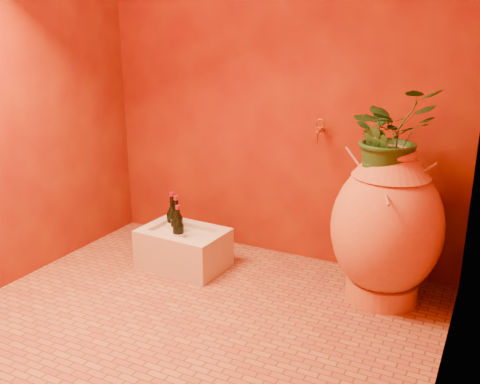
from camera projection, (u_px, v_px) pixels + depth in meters
The scene contains 12 objects.
floor at pixel (200, 314), 2.97m from camera, with size 2.50×2.50×0.00m, color brown.
wall_back at pixel (276, 72), 3.45m from camera, with size 2.50×0.02×2.50m, color #630C05.
wall_left at pixel (13, 76), 3.14m from camera, with size 0.02×2.00×2.50m, color #630C05.
wall_right at pixel (471, 103), 2.06m from camera, with size 0.02×2.00×2.50m, color #630C05.
amphora at pixel (387, 227), 3.02m from camera, with size 0.83×0.83×0.90m.
stone_basin at pixel (184, 249), 3.53m from camera, with size 0.57×0.40×0.26m.
wine_bottle_a at pixel (177, 228), 3.52m from camera, with size 0.08×0.08×0.34m.
wine_bottle_b at pixel (179, 235), 3.43m from camera, with size 0.08×0.08×0.31m.
wine_bottle_c at pixel (173, 224), 3.59m from camera, with size 0.08×0.08×0.34m.
wall_tap at pixel (319, 130), 3.34m from camera, with size 0.06×0.14×0.15m.
plant_main at pixel (391, 135), 2.89m from camera, with size 0.47×0.41×0.52m, color #1A4518.
plant_side at pixel (378, 159), 2.87m from camera, with size 0.21×0.17×0.37m, color #1A4518.
Camera 1 is at (1.39, -2.25, 1.53)m, focal length 40.00 mm.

